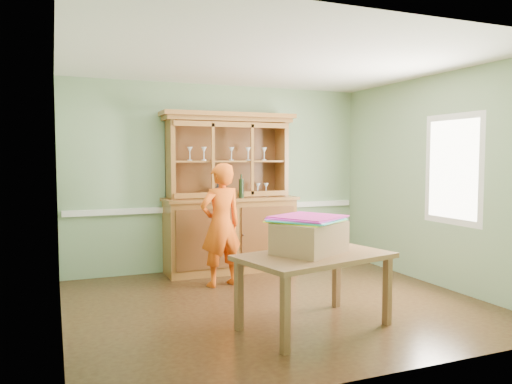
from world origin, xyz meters
name	(u,v)px	position (x,y,z in m)	size (l,w,h in m)	color
floor	(276,303)	(0.00, 0.00, 0.00)	(4.50, 4.50, 0.00)	#472F17
ceiling	(276,61)	(0.00, 0.00, 2.70)	(4.50, 4.50, 0.00)	white
wall_back	(220,177)	(0.00, 2.00, 1.35)	(4.50, 4.50, 0.00)	#84A47B
wall_left	(58,189)	(-2.25, 0.00, 1.35)	(4.00, 4.00, 0.00)	#84A47B
wall_right	(436,180)	(2.25, 0.00, 1.35)	(4.00, 4.00, 0.00)	#84A47B
wall_front	(388,197)	(0.00, -2.00, 1.35)	(4.50, 4.50, 0.00)	#84A47B
chair_rail	(221,208)	(0.00, 1.98, 0.90)	(4.41, 0.05, 0.08)	white
framed_map	(60,167)	(-2.23, 0.30, 1.55)	(0.03, 0.60, 0.46)	#351E15
window_panel	(453,169)	(2.23, -0.30, 1.50)	(0.03, 0.96, 1.36)	white
china_hutch	(230,216)	(0.06, 1.74, 0.80)	(1.94, 0.64, 2.28)	#945927
dining_table	(315,263)	(0.02, -0.86, 0.63)	(1.59, 1.16, 0.72)	brown
cardboard_box	(309,238)	(0.00, -0.79, 0.87)	(0.65, 0.52, 0.30)	#946D4C
kite_stack	(308,219)	(0.00, -0.75, 1.05)	(0.83, 0.83, 0.05)	#F5FF20
person	(221,225)	(-0.33, 0.98, 0.79)	(0.57, 0.38, 1.57)	#DB4F0D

